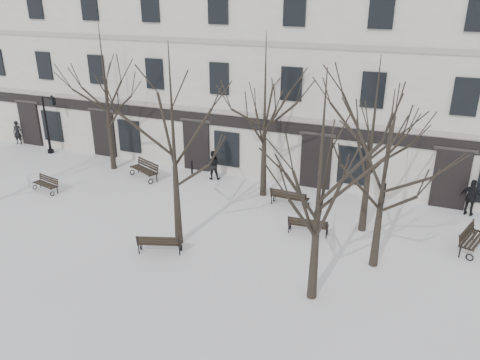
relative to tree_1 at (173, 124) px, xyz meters
The scene contains 20 objects.
ground 5.10m from the tree_1, ahead, with size 100.00×100.00×0.00m, color white.
building 12.96m from the tree_1, 88.71° to the left, with size 40.40×10.20×11.40m.
tree_1 is the anchor object (origin of this frame).
tree_2 6.24m from the tree_1, 14.27° to the right, with size 5.45×5.45×7.78m.
tree_3 7.89m from the tree_1, ahead, with size 4.74×4.74×6.78m.
tree_4 10.01m from the tree_1, 141.70° to the left, with size 5.78×5.78×8.26m.
tree_5 6.14m from the tree_1, 74.90° to the left, with size 5.65×5.65×8.06m.
tree_6 7.99m from the tree_1, 30.27° to the left, with size 5.27×5.27×7.53m.
bench_0 10.36m from the tree_1, 167.08° to the left, with size 1.67×0.91×0.80m.
bench_1 4.74m from the tree_1, 105.82° to the right, with size 1.82×1.15×0.87m.
bench_2 7.19m from the tree_1, 29.55° to the left, with size 1.75×0.76×0.86m.
bench_3 8.93m from the tree_1, 133.30° to the left, with size 2.08×1.45×1.00m.
bench_4 7.58m from the tree_1, 57.56° to the left, with size 1.89×0.78×0.93m.
bench_5 12.74m from the tree_1, 19.62° to the left, with size 1.25×2.00×0.96m.
lamp_post 15.13m from the tree_1, 151.86° to the left, with size 1.19×0.44×3.82m.
bollard_a 8.63m from the tree_1, 113.51° to the left, with size 0.13×0.13×0.99m.
bollard_b 11.34m from the tree_1, 44.41° to the left, with size 0.14×0.14×1.07m.
pedestrian_a 19.07m from the tree_1, 155.43° to the left, with size 0.58×0.38×1.60m, color black.
pedestrian_b 8.79m from the tree_1, 103.89° to the left, with size 0.81×0.63×1.66m, color black.
pedestrian_c 14.42m from the tree_1, 33.31° to the left, with size 1.04×0.43×1.77m, color black.
Camera 1 is at (8.56, -14.83, 9.82)m, focal length 35.00 mm.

